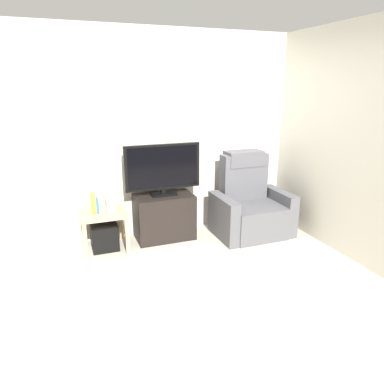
{
  "coord_description": "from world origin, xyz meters",
  "views": [
    {
      "loc": [
        -1.18,
        -3.34,
        1.94
      ],
      "look_at": [
        0.26,
        0.5,
        0.7
      ],
      "focal_mm": 33.55,
      "sensor_mm": 36.0,
      "label": 1
    }
  ],
  "objects": [
    {
      "name": "tv_stand",
      "position": [
        0.01,
        0.85,
        0.29
      ],
      "size": [
        0.74,
        0.43,
        0.58
      ],
      "color": "black",
      "rests_on": "ground"
    },
    {
      "name": "game_console",
      "position": [
        -0.67,
        0.81,
        0.61
      ],
      "size": [
        0.07,
        0.2,
        0.25
      ],
      "primitive_type": "cube",
      "color": "white",
      "rests_on": "side_table"
    },
    {
      "name": "side_table",
      "position": [
        -0.76,
        0.8,
        0.4
      ],
      "size": [
        0.54,
        0.54,
        0.48
      ],
      "color": "tan",
      "rests_on": "ground"
    },
    {
      "name": "television",
      "position": [
        0.01,
        0.87,
        0.93
      ],
      "size": [
        0.96,
        0.2,
        0.65
      ],
      "color": "black",
      "rests_on": "tv_stand"
    },
    {
      "name": "book_middle",
      "position": [
        -0.82,
        0.78,
        0.57
      ],
      "size": [
        0.03,
        0.14,
        0.17
      ],
      "primitive_type": "cube",
      "color": "#3366B2",
      "rests_on": "side_table"
    },
    {
      "name": "ground_plane",
      "position": [
        0.0,
        0.0,
        0.0
      ],
      "size": [
        6.4,
        6.4,
        0.0
      ],
      "primitive_type": "plane",
      "color": "beige"
    },
    {
      "name": "subwoofer_box",
      "position": [
        -0.76,
        0.8,
        0.16
      ],
      "size": [
        0.31,
        0.31,
        0.31
      ],
      "primitive_type": "cube",
      "color": "black",
      "rests_on": "ground"
    },
    {
      "name": "book_leftmost",
      "position": [
        -0.86,
        0.78,
        0.6
      ],
      "size": [
        0.05,
        0.13,
        0.24
      ],
      "primitive_type": "cube",
      "color": "gold",
      "rests_on": "side_table"
    },
    {
      "name": "wall_back",
      "position": [
        0.0,
        1.13,
        1.3
      ],
      "size": [
        6.4,
        0.06,
        2.6
      ],
      "primitive_type": "cube",
      "color": "beige",
      "rests_on": "ground"
    },
    {
      "name": "wall_side",
      "position": [
        1.88,
        0.0,
        1.3
      ],
      "size": [
        0.06,
        4.48,
        2.6
      ],
      "primitive_type": "cube",
      "color": "beige",
      "rests_on": "ground"
    },
    {
      "name": "recliner_armchair",
      "position": [
        1.14,
        0.64,
        0.37
      ],
      "size": [
        0.98,
        0.78,
        1.08
      ],
      "rotation": [
        0.0,
        0.0,
        -0.16
      ],
      "color": "#515156",
      "rests_on": "ground"
    }
  ]
}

